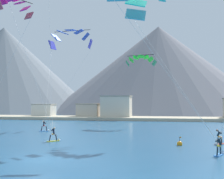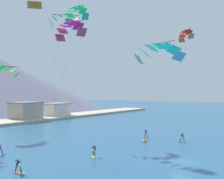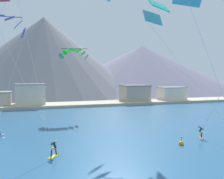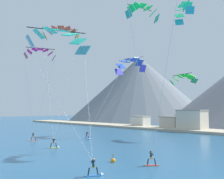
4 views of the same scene
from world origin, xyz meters
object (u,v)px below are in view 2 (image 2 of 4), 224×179
(kitesurfer_mid_center, at_px, (1,152))
(parafoil_kite_distant_high_outer, at_px, (5,70))
(parafoil_kite_far_left, at_px, (70,29))
(kitesurfer_far_left, at_px, (20,170))
(kitesurfer_far_right, at_px, (181,139))
(parafoil_kite_near_lead, at_px, (185,35))
(race_marker_buoy, at_px, (145,141))
(kitesurfer_near_lead, at_px, (147,136))
(parafoil_kite_distant_mid_solo, at_px, (76,13))
(parafoil_kite_distant_low_drift, at_px, (66,19))
(kitesurfer_near_trail, at_px, (94,153))
(parafoil_kite_far_right, at_px, (159,51))

(kitesurfer_mid_center, xyz_separation_m, parafoil_kite_distant_high_outer, (12.99, 15.36, 12.18))
(parafoil_kite_far_left, bearing_deg, kitesurfer_far_left, 163.38)
(kitesurfer_far_right, bearing_deg, parafoil_kite_distant_high_outer, 107.31)
(parafoil_kite_near_lead, distance_m, parafoil_kite_distant_high_outer, 35.33)
(kitesurfer_far_right, bearing_deg, kitesurfer_mid_center, 143.75)
(kitesurfer_far_left, height_order, race_marker_buoy, kitesurfer_far_left)
(kitesurfer_near_lead, bearing_deg, kitesurfer_far_left, 178.74)
(parafoil_kite_distant_mid_solo, bearing_deg, parafoil_kite_far_left, -143.65)
(race_marker_buoy, bearing_deg, parafoil_kite_distant_mid_solo, 112.55)
(kitesurfer_mid_center, xyz_separation_m, kitesurfer_far_right, (23.05, -16.90, -0.02))
(parafoil_kite_distant_low_drift, bearing_deg, parafoil_kite_far_left, -138.29)
(parafoil_kite_near_lead, bearing_deg, parafoil_kite_distant_low_drift, 114.28)
(kitesurfer_near_trail, relative_size, parafoil_kite_near_lead, 0.09)
(kitesurfer_near_lead, distance_m, parafoil_kite_far_left, 27.73)
(parafoil_kite_near_lead, distance_m, parafoil_kite_distant_low_drift, 23.22)
(kitesurfer_far_right, bearing_deg, parafoil_kite_distant_mid_solo, 115.68)
(kitesurfer_far_right, relative_size, parafoil_kite_distant_mid_solo, 0.29)
(kitesurfer_far_left, height_order, parafoil_kite_far_left, parafoil_kite_far_left)
(parafoil_kite_distant_high_outer, height_order, parafoil_kite_distant_low_drift, parafoil_kite_distant_low_drift)
(parafoil_kite_far_left, relative_size, parafoil_kite_distant_high_outer, 2.51)
(kitesurfer_near_trail, distance_m, parafoil_kite_distant_high_outer, 29.88)
(kitesurfer_mid_center, relative_size, parafoil_kite_distant_mid_solo, 0.30)
(parafoil_kite_distant_high_outer, bearing_deg, kitesurfer_far_left, -126.19)
(kitesurfer_far_left, bearing_deg, race_marker_buoy, -4.94)
(kitesurfer_near_lead, height_order, parafoil_kite_distant_mid_solo, parafoil_kite_distant_mid_solo)
(kitesurfer_near_lead, height_order, kitesurfer_far_right, kitesurfer_far_right)
(parafoil_kite_distant_low_drift, bearing_deg, kitesurfer_mid_center, -164.76)
(kitesurfer_mid_center, relative_size, parafoil_kite_distant_low_drift, 0.33)
(parafoil_kite_far_left, bearing_deg, parafoil_kite_distant_high_outer, 65.34)
(parafoil_kite_distant_high_outer, xyz_separation_m, parafoil_kite_distant_low_drift, (6.31, -10.10, 10.03))
(kitesurfer_mid_center, distance_m, parafoil_kite_distant_mid_solo, 26.59)
(parafoil_kite_distant_high_outer, bearing_deg, parafoil_kite_distant_low_drift, -58.02)
(parafoil_kite_far_left, bearing_deg, parafoil_kite_distant_low_drift, 41.71)
(kitesurfer_mid_center, xyz_separation_m, parafoil_kite_distant_low_drift, (19.30, 5.26, 22.21))
(parafoil_kite_distant_mid_solo, xyz_separation_m, race_marker_buoy, (4.57, -11.01, -22.12))
(kitesurfer_near_lead, relative_size, parafoil_kite_distant_high_outer, 0.27)
(kitesurfer_mid_center, height_order, parafoil_kite_distant_high_outer, parafoil_kite_distant_high_outer)
(parafoil_kite_far_left, xyz_separation_m, parafoil_kite_distant_mid_solo, (14.45, 10.63, 6.42))
(kitesurfer_mid_center, bearing_deg, parafoil_kite_far_right, -46.63)
(kitesurfer_near_lead, relative_size, race_marker_buoy, 1.61)
(parafoil_kite_near_lead, bearing_deg, kitesurfer_near_lead, 131.68)
(kitesurfer_near_trail, height_order, kitesurfer_mid_center, kitesurfer_near_trail)
(race_marker_buoy, bearing_deg, parafoil_kite_far_left, 178.86)
(kitesurfer_mid_center, distance_m, parafoil_kite_distant_low_drift, 29.89)
(parafoil_kite_far_right, bearing_deg, kitesurfer_far_right, -5.16)
(kitesurfer_far_right, xyz_separation_m, parafoil_kite_near_lead, (5.67, 1.26, 18.50))
(kitesurfer_far_right, distance_m, parafoil_kite_distant_mid_solo, 28.32)
(kitesurfer_far_left, relative_size, kitesurfer_far_right, 1.01)
(kitesurfer_near_trail, relative_size, parafoil_kite_far_right, 0.12)
(kitesurfer_near_trail, xyz_separation_m, parafoil_kite_distant_low_drift, (13.36, 16.26, 22.20))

